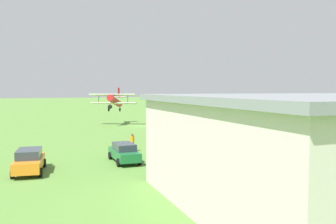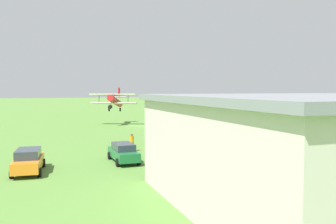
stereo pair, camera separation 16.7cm
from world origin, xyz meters
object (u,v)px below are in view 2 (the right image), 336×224
Objects in this scene: biplane at (115,101)px; person_beside_truck at (132,143)px; person_by_parked_cars at (181,143)px; car_green at (123,152)px; car_orange at (28,160)px; person_watching_takeoff at (263,134)px.

person_beside_truck is (4.94, 25.67, -3.17)m from biplane.
person_by_parked_cars is at bearing 154.17° from person_beside_truck.
person_beside_truck is at bearing -115.26° from car_green.
person_beside_truck is at bearing -150.60° from car_orange.
biplane is 4.69× the size of person_watching_takeoff.
person_watching_takeoff is (-17.77, -4.82, 0.00)m from car_green.
car_green is 0.94× the size of car_orange.
person_beside_truck is at bearing -25.83° from person_by_parked_cars.
car_orange is 2.99× the size of person_watching_takeoff.
car_green is at bearing 20.37° from person_by_parked_cars.
person_by_parked_cars reaches higher than car_orange.
person_beside_truck is at bearing 79.11° from biplane.
person_watching_takeoff is (-15.70, -0.44, -0.06)m from person_beside_truck.
car_green is 2.63× the size of person_by_parked_cars.
car_orange is at bearing 65.23° from biplane.
biplane is at bearing -91.46° from person_by_parked_cars.
biplane is at bearing -66.91° from person_watching_takeoff.
car_orange is 2.79× the size of person_beside_truck.
person_watching_takeoff reaches higher than car_green.
person_beside_truck is (-9.33, -5.26, 0.01)m from car_orange.
car_orange is 13.94m from person_by_parked_cars.
car_green is at bearing 15.19° from person_watching_takeoff.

